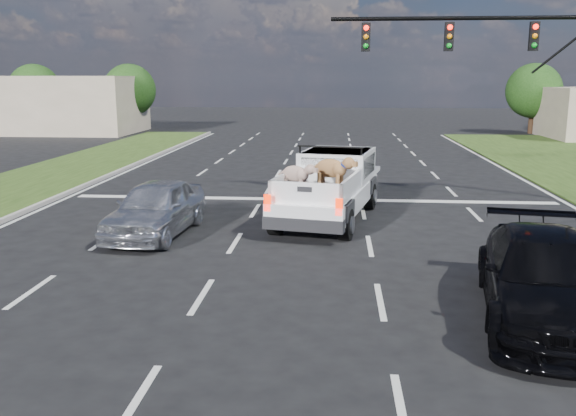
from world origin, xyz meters
name	(u,v)px	position (x,y,z in m)	size (l,w,h in m)	color
ground	(290,299)	(0.00, 0.00, 0.00)	(160.00, 160.00, 0.00)	black
road_markings	(307,222)	(0.00, 6.56, 0.01)	(17.75, 60.00, 0.01)	silver
curb_left	(7,218)	(-9.05, 6.00, 0.07)	(0.15, 60.00, 0.14)	#A09993
traffic_signal	(526,63)	(7.20, 10.50, 4.73)	(9.11, 0.31, 7.00)	black
building_left	(73,105)	(-20.00, 36.00, 2.20)	(10.00, 8.00, 4.40)	#BDA990
tree_far_b	(35,90)	(-24.00, 38.00, 3.29)	(4.20, 4.20, 5.40)	#332114
tree_far_c	(130,90)	(-16.00, 38.00, 3.29)	(4.20, 4.20, 5.40)	#332114
tree_far_d	(534,91)	(16.00, 38.00, 3.29)	(4.20, 4.20, 5.40)	#332114
pickup_truck	(330,185)	(0.67, 7.07, 1.04)	(3.30, 6.26, 2.23)	black
silver_sedan	(156,208)	(-4.04, 4.71, 0.75)	(1.78, 4.43, 1.51)	silver
black_coupe	(546,278)	(4.58, -0.65, 0.76)	(2.14, 5.27, 1.53)	black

